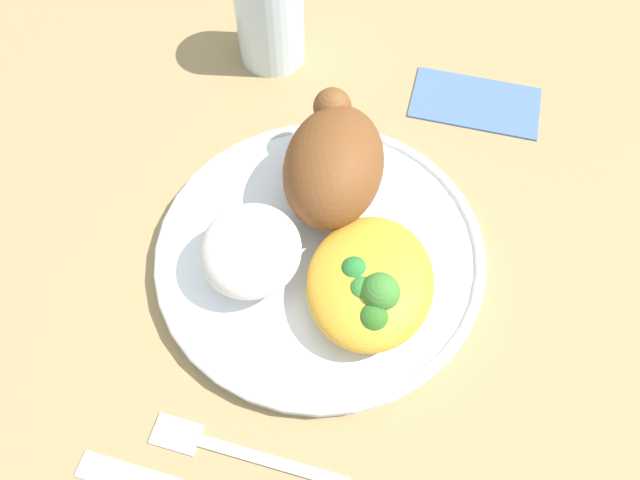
% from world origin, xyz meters
% --- Properties ---
extents(ground_plane, '(2.00, 2.00, 0.00)m').
position_xyz_m(ground_plane, '(0.00, 0.00, 0.00)').
color(ground_plane, '#977D50').
extents(plate, '(0.27, 0.27, 0.02)m').
position_xyz_m(plate, '(0.00, 0.00, 0.01)').
color(plate, white).
rests_on(plate, ground_plane).
extents(roasted_chicken, '(0.12, 0.08, 0.07)m').
position_xyz_m(roasted_chicken, '(0.06, -0.00, 0.05)').
color(roasted_chicken, brown).
rests_on(roasted_chicken, plate).
extents(rice_pile, '(0.08, 0.08, 0.05)m').
position_xyz_m(rice_pile, '(-0.03, 0.05, 0.04)').
color(rice_pile, silver).
rests_on(rice_pile, plate).
extents(mac_cheese_with_broccoli, '(0.11, 0.10, 0.05)m').
position_xyz_m(mac_cheese_with_broccoli, '(-0.03, -0.05, 0.04)').
color(mac_cheese_with_broccoli, gold).
rests_on(mac_cheese_with_broccoli, plate).
extents(fork, '(0.02, 0.14, 0.01)m').
position_xyz_m(fork, '(-0.17, 0.03, 0.00)').
color(fork, silver).
rests_on(fork, ground_plane).
extents(water_glass, '(0.07, 0.07, 0.10)m').
position_xyz_m(water_glass, '(0.23, 0.10, 0.05)').
color(water_glass, silver).
rests_on(water_glass, ground_plane).
extents(napkin, '(0.08, 0.13, 0.00)m').
position_xyz_m(napkin, '(0.20, -0.12, 0.00)').
color(napkin, '#47669E').
rests_on(napkin, ground_plane).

